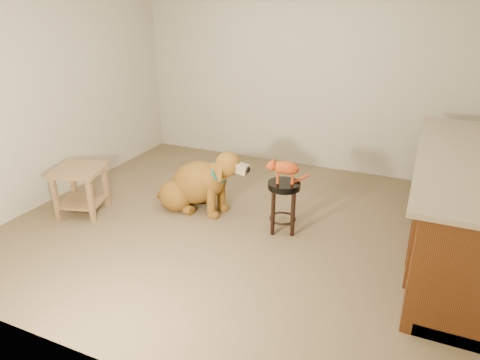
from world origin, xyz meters
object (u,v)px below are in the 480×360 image
at_px(padded_stool, 284,197).
at_px(golden_retriever, 197,184).
at_px(side_table, 80,184).
at_px(tabby_kitten, 284,168).
at_px(wood_stool, 442,162).

height_order(padded_stool, golden_retriever, golden_retriever).
relative_size(padded_stool, side_table, 0.84).
bearing_deg(tabby_kitten, side_table, 175.75).
height_order(wood_stool, tabby_kitten, tabby_kitten).
distance_m(padded_stool, side_table, 2.17).
xyz_separation_m(golden_retriever, tabby_kitten, (1.00, -0.09, 0.38)).
height_order(side_table, golden_retriever, golden_retriever).
bearing_deg(wood_stool, tabby_kitten, -131.34).
height_order(wood_stool, golden_retriever, wood_stool).
bearing_deg(golden_retriever, wood_stool, 38.02).
bearing_deg(tabby_kitten, golden_retriever, 157.25).
distance_m(padded_stool, tabby_kitten, 0.30).
xyz_separation_m(wood_stool, side_table, (-3.52, -2.11, -0.05)).
xyz_separation_m(wood_stool, golden_retriever, (-2.42, -1.52, -0.10)).
xyz_separation_m(padded_stool, tabby_kitten, (-0.01, -0.00, 0.30)).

